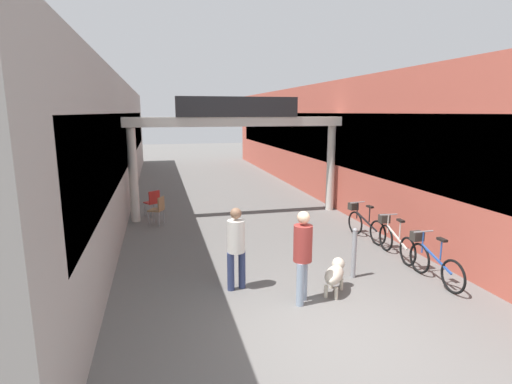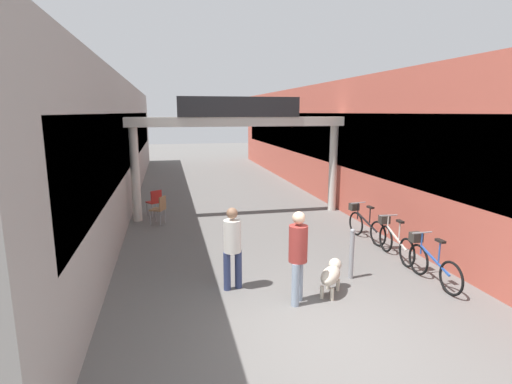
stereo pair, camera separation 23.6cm
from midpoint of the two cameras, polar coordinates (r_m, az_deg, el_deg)
The scene contains 13 objects.
ground_plane at distance 6.78m, azimuth 9.95°, elevation -19.40°, with size 80.00×80.00×0.00m, color #605E5B.
storefront_left at distance 16.56m, azimuth -23.13°, elevation 6.38°, with size 3.00×26.00×4.55m.
storefront_right at distance 18.00m, azimuth 11.07°, elevation 7.39°, with size 3.00×26.00×4.55m.
arcade_sign_gateway at distance 13.20m, azimuth -3.16°, elevation 8.35°, with size 7.40×0.47×3.94m.
pedestrian_with_dog at distance 7.28m, azimuth 5.75°, elevation -8.40°, with size 0.47×0.47×1.73m.
pedestrian_companion at distance 7.82m, azimuth -3.73°, elevation -7.34°, with size 0.40×0.40×1.65m.
dog_on_leash at distance 7.98m, azimuth 10.38°, elevation -11.37°, with size 0.74×0.84×0.62m.
bicycle_blue_nearest at distance 9.09m, azimuth 23.17°, elevation -8.95°, with size 0.46×1.69×0.98m.
bicycle_silver_second at distance 10.24m, azimuth 18.51°, elevation -6.36°, with size 0.46×1.69×0.98m.
bicycle_black_third at distance 11.42m, azimuth 14.57°, elevation -4.32°, with size 0.46×1.68×0.98m.
bollard_post_metal at distance 8.69m, azimuth 13.07°, elevation -8.42°, with size 0.10×0.10×1.09m.
cafe_chair_wood_nearer at distance 12.74m, azimuth -14.29°, elevation -2.21°, with size 0.54×0.54×0.89m.
cafe_chair_red_farther at distance 13.79m, azimuth -15.00°, elevation -1.23°, with size 0.55×0.55×0.89m.
Camera 1 is at (-2.55, -5.28, 3.44)m, focal length 28.00 mm.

